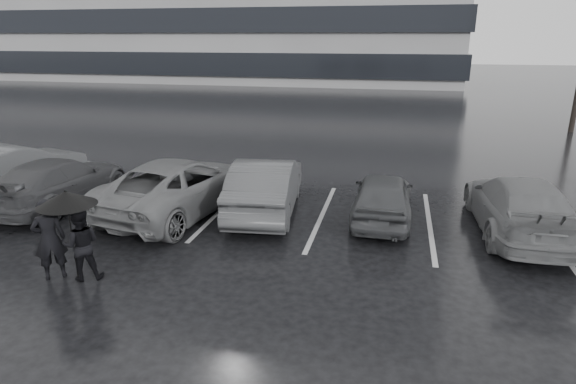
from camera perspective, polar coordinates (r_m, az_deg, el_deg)
The scene contains 11 objects.
ground at distance 10.85m, azimuth -1.19°, elevation -7.13°, with size 160.00×160.00×0.00m, color black.
car_main at distance 12.76m, azimuth 11.16°, elevation -0.51°, with size 1.49×3.71×1.26m, color black.
car_west_a at distance 13.06m, azimuth -2.64°, elevation 0.78°, with size 1.58×4.53×1.49m, color #2B2B2D.
car_west_b at distance 13.43m, azimuth -12.78°, elevation 0.80°, with size 2.45×5.31×1.48m, color #4A4B4D.
car_west_c at distance 15.12m, azimuth -25.47°, elevation 1.13°, with size 1.88×4.63×1.34m, color black.
car_west_d at distance 17.17m, azimuth -29.59°, elevation 2.54°, with size 1.53×4.37×1.44m, color #2B2B2D.
car_east at distance 12.93m, azimuth 25.70°, elevation -1.45°, with size 1.96×4.81×1.40m, color #4A4B4D.
pedestrian_left at distance 10.53m, azimuth -26.43°, elevation -5.02°, with size 0.61×0.40×1.66m, color black.
pedestrian_right at distance 10.27m, azimuth -23.31°, elevation -5.76°, with size 0.71×0.55×1.46m, color black.
umbrella at distance 9.97m, azimuth -24.79°, elevation -0.69°, with size 1.10×1.10×1.87m.
stall_stripes at distance 13.27m, azimuth -1.95°, elevation -2.32°, with size 19.72×5.00×0.00m.
Camera 1 is at (2.39, -9.53, 4.61)m, focal length 30.00 mm.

